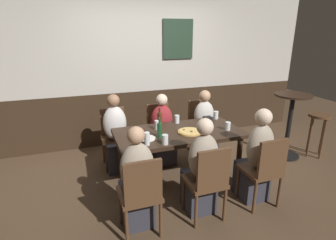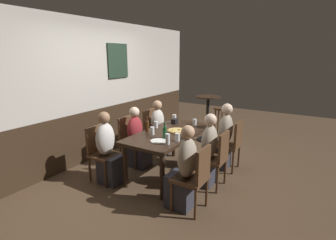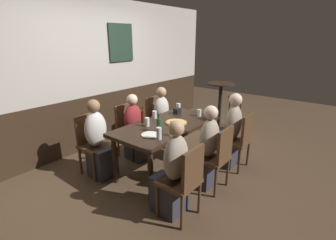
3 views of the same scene
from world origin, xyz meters
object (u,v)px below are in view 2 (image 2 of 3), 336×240
object	(u,v)px
chair_mid_far	(130,138)
person_right_far	(160,132)
chair_mid_near	(216,156)
beer_bottle_brown	(147,126)
pizza	(177,130)
tumbler_water	(195,122)
person_left_near	(184,174)
person_left_far	(108,154)
highball_clear	(174,118)
bar_stool	(220,114)
plate_white_large	(158,141)
person_mid_near	(206,155)
pint_glass_amber	(156,125)
chair_left_near	(195,175)
person_right_near	(223,141)
chair_left_far	(101,150)
beer_glass_tall	(152,131)
dining_table	(169,137)
chair_right_far	(153,128)
side_bar_table	(207,115)
person_mid_far	(137,142)
condiment_caddy	(175,121)
beer_bottle_green	(165,132)
pint_glass_stout	(168,140)

from	to	relation	value
chair_mid_far	person_right_far	world-z (taller)	person_right_far
person_right_far	chair_mid_near	bearing A→B (deg)	-115.91
beer_bottle_brown	chair_mid_near	bearing A→B (deg)	-82.07
pizza	tumbler_water	size ratio (longest dim) A/B	2.92
person_left_near	person_left_far	size ratio (longest dim) A/B	1.00
highball_clear	bar_stool	bearing A→B (deg)	-10.15
chair_mid_near	plate_white_large	bearing A→B (deg)	123.04
person_mid_near	pint_glass_amber	distance (m)	1.04
chair_left_near	bar_stool	bearing A→B (deg)	14.86
person_right_far	pint_glass_amber	xyz separation A→B (m)	(-0.63, -0.34, 0.33)
person_right_near	pizza	bearing A→B (deg)	136.06
chair_left_far	beer_glass_tall	xyz separation A→B (m)	(0.48, -0.67, 0.30)
chair_left_far	highball_clear	distance (m)	1.55
chair_left_near	bar_stool	size ratio (longest dim) A/B	1.22
dining_table	person_right_near	size ratio (longest dim) A/B	1.41
chair_right_far	beer_glass_tall	distance (m)	1.22
beer_glass_tall	side_bar_table	xyz separation A→B (m)	(2.22, 0.00, -0.18)
person_right_near	person_left_far	bearing A→B (deg)	137.42
plate_white_large	person_mid_far	bearing A→B (deg)	58.41
condiment_caddy	chair_mid_far	bearing A→B (deg)	128.66
chair_mid_near	plate_white_large	xyz separation A→B (m)	(-0.47, 0.72, 0.25)
chair_left_far	person_mid_far	bearing A→B (deg)	-12.86
dining_table	condiment_caddy	xyz separation A→B (m)	(0.51, 0.19, 0.13)
pizza	person_left_near	bearing A→B (deg)	-145.34
beer_bottle_green	person_right_far	bearing A→B (deg)	36.89
person_right_near	tumbler_water	size ratio (longest dim) A/B	10.92
chair_left_near	condiment_caddy	distance (m)	1.62
chair_left_far	beer_bottle_green	xyz separation A→B (m)	(0.43, -0.93, 0.34)
person_mid_far	beer_glass_tall	world-z (taller)	person_mid_far
person_right_near	chair_left_far	bearing A→B (deg)	134.11
chair_left_near	pint_glass_stout	xyz separation A→B (m)	(0.22, 0.54, 0.31)
person_left_far	pint_glass_amber	xyz separation A→B (m)	(0.82, -0.34, 0.31)
person_left_near	person_mid_far	bearing A→B (deg)	61.38
person_mid_near	plate_white_large	size ratio (longest dim) A/B	4.93
chair_left_near	pizza	xyz separation A→B (m)	(0.84, 0.74, 0.26)
person_left_near	beer_bottle_green	size ratio (longest dim) A/B	4.57
person_mid_far	pizza	xyz separation A→B (m)	(0.12, -0.74, 0.30)
chair_left_far	chair_mid_near	distance (m)	1.80
pint_glass_amber	beer_bottle_green	distance (m)	0.58
highball_clear	tumbler_water	xyz separation A→B (m)	(-0.09, -0.47, -0.00)
chair_mid_far	highball_clear	xyz separation A→B (m)	(0.71, -0.51, 0.30)
person_left_far	beer_bottle_brown	xyz separation A→B (m)	(0.56, -0.34, 0.36)
dining_table	person_right_far	distance (m)	1.00
chair_left_near	person_left_near	xyz separation A→B (m)	(-0.00, 0.16, -0.02)
beer_bottle_brown	chair_mid_far	bearing A→B (deg)	72.36
chair_right_far	condiment_caddy	distance (m)	0.73
pint_glass_stout	beer_bottle_green	bearing A→B (deg)	41.03
highball_clear	beer_bottle_brown	bearing A→B (deg)	179.44
chair_right_far	beer_bottle_green	bearing A→B (deg)	-137.63
tumbler_water	beer_bottle_green	world-z (taller)	beer_bottle_green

